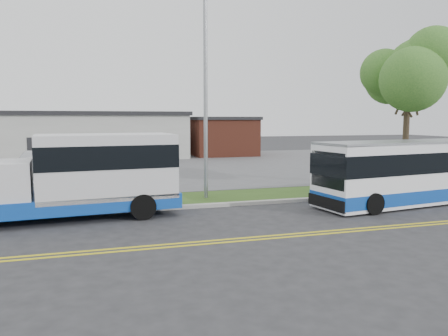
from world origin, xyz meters
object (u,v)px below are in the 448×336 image
object	(u,v)px
streetlight_near	(206,84)
parked_car_a	(37,162)
tree_east	(409,70)
pedestrian	(83,188)
shuttle_bus	(84,173)
transit_bus	(418,172)
parked_car_b	(36,171)

from	to	relation	value
streetlight_near	parked_car_a	xyz separation A→B (m)	(-8.47, 11.92, -4.39)
tree_east	pedestrian	world-z (taller)	tree_east
shuttle_bus	parked_car_a	bearing A→B (deg)	98.17
shuttle_bus	parked_car_a	size ratio (longest dim) A/B	1.85
streetlight_near	pedestrian	size ratio (longest dim) A/B	5.89
streetlight_near	pedestrian	bearing A→B (deg)	-171.32
shuttle_bus	parked_car_a	world-z (taller)	shuttle_bus
streetlight_near	parked_car_a	world-z (taller)	streetlight_near
streetlight_near	tree_east	bearing A→B (deg)	1.42
streetlight_near	parked_car_a	bearing A→B (deg)	125.41
transit_bus	pedestrian	distance (m)	14.30
transit_bus	parked_car_b	xyz separation A→B (m)	(-16.78, 10.73, -0.61)
streetlight_near	parked_car_a	distance (m)	15.27
streetlight_near	shuttle_bus	bearing A→B (deg)	-158.58
streetlight_near	transit_bus	xyz separation A→B (m)	(8.73, -3.36, -3.84)
transit_bus	pedestrian	bearing A→B (deg)	162.02
parked_car_a	parked_car_b	size ratio (longest dim) A/B	0.96
transit_bus	pedestrian	size ratio (longest dim) A/B	6.29
parked_car_a	parked_car_b	xyz separation A→B (m)	(0.43, -4.55, -0.06)
streetlight_near	shuttle_bus	size ratio (longest dim) A/B	1.14
tree_east	transit_bus	xyz separation A→B (m)	(-2.27, -3.64, -4.81)
pedestrian	parked_car_a	bearing A→B (deg)	-101.28
tree_east	pedestrian	distance (m)	17.20
tree_east	shuttle_bus	world-z (taller)	tree_east
tree_east	parked_car_a	bearing A→B (deg)	149.12
transit_bus	parked_car_b	bearing A→B (deg)	139.69
shuttle_bus	parked_car_b	xyz separation A→B (m)	(-2.79, 9.43, -0.88)
tree_east	parked_car_a	size ratio (longest dim) A/B	1.85
streetlight_near	parked_car_b	world-z (taller)	streetlight_near
streetlight_near	transit_bus	bearing A→B (deg)	-21.07
streetlight_near	transit_bus	world-z (taller)	streetlight_near
tree_east	parked_car_b	bearing A→B (deg)	159.56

